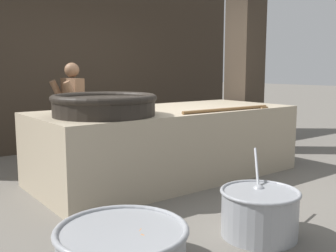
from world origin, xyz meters
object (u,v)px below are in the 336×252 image
at_px(giant_wok_near, 104,104).
at_px(prep_bowl_meat, 122,245).
at_px(prep_bowl_vegetables, 259,211).
at_px(cook, 73,111).

distance_m(giant_wok_near, prep_bowl_meat, 1.91).
bearing_deg(prep_bowl_vegetables, prep_bowl_meat, 169.32).
xyz_separation_m(prep_bowl_vegetables, prep_bowl_meat, (-1.20, 0.23, -0.05)).
xyz_separation_m(giant_wok_near, prep_bowl_meat, (-0.71, -1.55, -0.86)).
relative_size(giant_wok_near, prep_bowl_meat, 1.21).
relative_size(giant_wok_near, prep_bowl_vegetables, 1.59).
bearing_deg(cook, giant_wok_near, 76.34).
bearing_deg(cook, prep_bowl_vegetables, 90.70).
height_order(giant_wok_near, prep_bowl_meat, giant_wok_near).
relative_size(cook, prep_bowl_meat, 1.57).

